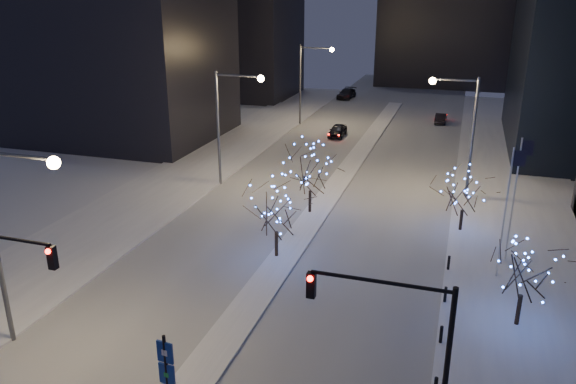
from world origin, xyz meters
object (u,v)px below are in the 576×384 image
at_px(street_lamp_w_near, 9,222).
at_px(street_lamp_w_far, 308,74).
at_px(street_lamp_w_mid, 229,113).
at_px(holiday_tree_plaza_far, 464,192).
at_px(holiday_tree_plaza_near, 525,271).
at_px(holiday_tree_median_far, 310,170).
at_px(holiday_tree_median_near, 276,209).
at_px(car_far, 347,94).
at_px(car_near, 338,131).
at_px(street_lamp_east, 462,121).
at_px(traffic_signal_east, 404,337).
at_px(car_mid, 441,118).
at_px(wayfinding_sign, 166,369).

height_order(street_lamp_w_near, street_lamp_w_far, same).
height_order(street_lamp_w_mid, holiday_tree_plaza_far, street_lamp_w_mid).
bearing_deg(holiday_tree_plaza_near, holiday_tree_median_far, 140.56).
relative_size(street_lamp_w_far, holiday_tree_median_near, 1.82).
bearing_deg(holiday_tree_median_far, holiday_tree_plaza_near, -39.44).
bearing_deg(street_lamp_w_mid, car_far, 88.97).
xyz_separation_m(car_near, car_far, (-4.22, 24.86, 0.04)).
bearing_deg(street_lamp_w_far, holiday_tree_plaza_near, -61.02).
height_order(car_far, holiday_tree_plaza_far, holiday_tree_plaza_far).
distance_m(street_lamp_w_near, holiday_tree_median_near, 15.49).
bearing_deg(street_lamp_east, street_lamp_w_far, 130.85).
relative_size(street_lamp_w_far, holiday_tree_plaza_near, 2.12).
distance_m(street_lamp_east, holiday_tree_median_far, 13.20).
xyz_separation_m(street_lamp_w_mid, holiday_tree_plaza_far, (19.67, -4.40, -3.47)).
bearing_deg(holiday_tree_plaza_far, traffic_signal_east, -94.75).
xyz_separation_m(street_lamp_w_near, car_mid, (16.27, 56.37, -5.85)).
relative_size(street_lamp_w_near, holiday_tree_median_far, 1.79).
bearing_deg(holiday_tree_plaza_near, car_far, 109.76).
distance_m(street_lamp_w_far, car_near, 9.06).
bearing_deg(street_lamp_w_far, car_near, -43.94).
bearing_deg(traffic_signal_east, car_near, 105.56).
distance_m(street_lamp_east, holiday_tree_median_near, 18.92).
height_order(street_lamp_w_mid, traffic_signal_east, street_lamp_w_mid).
distance_m(street_lamp_w_near, holiday_tree_plaza_near, 24.66).
relative_size(street_lamp_w_near, street_lamp_w_far, 1.00).
bearing_deg(street_lamp_w_mid, car_near, 76.00).
xyz_separation_m(street_lamp_w_mid, street_lamp_w_far, (0.00, 25.00, 0.00)).
relative_size(street_lamp_w_near, wayfinding_sign, 2.52).
relative_size(street_lamp_w_near, car_far, 1.91).
bearing_deg(street_lamp_w_near, wayfinding_sign, -15.61).
xyz_separation_m(holiday_tree_median_near, wayfinding_sign, (0.63, -15.15, -0.98)).
xyz_separation_m(car_far, wayfinding_sign, (8.26, -72.55, 1.68)).
bearing_deg(car_mid, holiday_tree_median_far, 78.48).
height_order(street_lamp_east, holiday_tree_median_far, street_lamp_east).
relative_size(car_near, holiday_tree_median_near, 0.77).
distance_m(car_mid, holiday_tree_median_far, 36.68).
bearing_deg(street_lamp_w_far, street_lamp_w_near, -90.00).
height_order(street_lamp_w_far, wayfinding_sign, street_lamp_w_far).
xyz_separation_m(street_lamp_w_mid, wayfinding_sign, (9.07, -27.53, -4.06)).
xyz_separation_m(street_lamp_east, car_near, (-13.99, 17.16, -5.73)).
relative_size(car_near, holiday_tree_median_far, 0.76).
relative_size(street_lamp_east, holiday_tree_median_far, 1.79).
bearing_deg(car_near, traffic_signal_east, -74.17).
bearing_deg(holiday_tree_plaza_far, car_mid, 95.43).
height_order(traffic_signal_east, car_far, traffic_signal_east).
bearing_deg(holiday_tree_median_near, street_lamp_w_near, -123.78).
bearing_deg(street_lamp_w_near, holiday_tree_plaza_far, 46.32).
bearing_deg(wayfinding_sign, street_lamp_w_near, 171.06).
distance_m(car_mid, holiday_tree_median_near, 44.54).
bearing_deg(street_lamp_w_far, car_far, 87.68).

